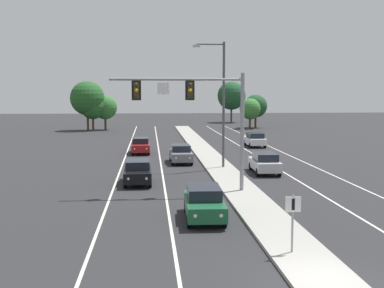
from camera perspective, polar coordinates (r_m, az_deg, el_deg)
The scene contains 21 objects.
ground_plane at distance 17.30m, azimuth 14.98°, elevation -15.20°, with size 260.00×260.00×0.00m, color #28282B.
median_island at distance 34.17m, azimuth 4.69°, elevation -4.34°, with size 2.40×110.00×0.15m, color #9E9B93.
lane_stripe_oncoming_center at distance 40.63m, azimuth -3.52°, elevation -2.78°, with size 0.14×100.00×0.01m, color silver.
lane_stripe_receding_center at distance 41.91m, azimuth 9.45°, elevation -2.58°, with size 0.14×100.00×0.01m, color silver.
edge_stripe_left at distance 40.69m, azimuth -8.17°, elevation -2.82°, with size 0.14×100.00×0.01m, color silver.
edge_stripe_right at distance 42.84m, azimuth 13.74°, elevation -2.49°, with size 0.14×100.00×0.01m, color silver.
overhead_signal_mast at distance 30.05m, azimuth 0.87°, elevation 4.42°, with size 8.14×0.44×7.20m.
median_sign_post at distance 19.24m, azimuth 11.50°, elevation -7.99°, with size 0.60×0.10×2.20m.
street_lamp_median at distance 39.91m, azimuth 3.34°, elevation 5.41°, with size 2.58×0.28×10.00m.
car_oncoming_green at distance 24.40m, azimuth 1.40°, elevation -6.73°, with size 1.93×4.51×1.58m.
car_oncoming_black at distance 33.88m, azimuth -6.26°, elevation -3.17°, with size 1.87×4.49×1.58m.
car_oncoming_grey at distance 43.53m, azimuth -1.30°, elevation -1.10°, with size 1.87×4.49×1.58m.
car_oncoming_red at distance 50.46m, azimuth -5.94°, elevation -0.15°, with size 1.89×4.50×1.58m.
car_receding_silver at distance 38.33m, azimuth 8.35°, elevation -2.13°, with size 1.91×4.51×1.58m.
car_receding_white at distance 56.80m, azimuth 7.22°, elevation 0.52°, with size 1.90×4.50×1.58m.
tree_far_left_b at distance 81.73m, azimuth -11.93°, elevation 5.17°, with size 5.50×5.50×7.96m.
tree_far_left_a at distance 82.48m, azimuth -9.94°, elevation 4.14°, with size 3.87×3.87×5.61m.
tree_far_right_b at distance 101.56m, azimuth 4.56°, elevation 5.55°, with size 5.74×5.74×8.31m.
tree_far_right_a at distance 87.08m, azimuth 7.32°, elevation 4.35°, with size 3.98×3.98×5.76m.
tree_far_right_c at distance 84.27m, azimuth 6.69°, elevation 4.02°, with size 3.55×3.55×5.13m.
tree_far_left_c at distance 81.67m, azimuth -11.33°, elevation 4.23°, with size 4.07×4.07×5.89m.
Camera 1 is at (-5.62, -15.14, 6.20)m, focal length 46.44 mm.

